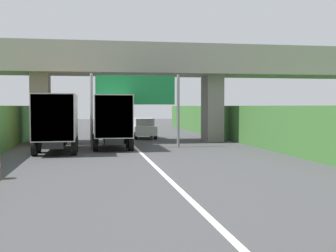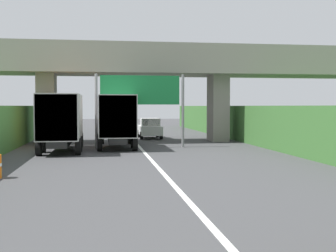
{
  "view_description": "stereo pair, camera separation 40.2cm",
  "coord_description": "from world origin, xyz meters",
  "px_view_note": "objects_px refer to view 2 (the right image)",
  "views": [
    {
      "loc": [
        -2.83,
        4.98,
        2.75
      ],
      "look_at": [
        0.0,
        21.41,
        2.0
      ],
      "focal_mm": 47.36,
      "sensor_mm": 36.0,
      "label": 1
    },
    {
      "loc": [
        -2.43,
        4.92,
        2.75
      ],
      "look_at": [
        0.0,
        21.41,
        2.0
      ],
      "focal_mm": 47.36,
      "sensor_mm": 36.0,
      "label": 2
    }
  ],
  "objects_px": {
    "truck_orange": "(62,120)",
    "overhead_highway_sign": "(140,94)",
    "car_white": "(150,128)",
    "truck_black": "(116,118)"
  },
  "relations": [
    {
      "from": "truck_orange",
      "to": "car_white",
      "type": "distance_m",
      "value": 11.96
    },
    {
      "from": "overhead_highway_sign",
      "to": "truck_orange",
      "type": "height_order",
      "value": "overhead_highway_sign"
    },
    {
      "from": "truck_black",
      "to": "car_white",
      "type": "relative_size",
      "value": 1.78
    },
    {
      "from": "overhead_highway_sign",
      "to": "car_white",
      "type": "height_order",
      "value": "overhead_highway_sign"
    },
    {
      "from": "overhead_highway_sign",
      "to": "truck_black",
      "type": "xyz_separation_m",
      "value": [
        -1.55,
        0.42,
        -1.6
      ]
    },
    {
      "from": "overhead_highway_sign",
      "to": "truck_orange",
      "type": "distance_m",
      "value": 5.37
    },
    {
      "from": "truck_black",
      "to": "overhead_highway_sign",
      "type": "bearing_deg",
      "value": -14.99
    },
    {
      "from": "truck_orange",
      "to": "overhead_highway_sign",
      "type": "bearing_deg",
      "value": 17.43
    },
    {
      "from": "truck_orange",
      "to": "car_white",
      "type": "relative_size",
      "value": 1.78
    },
    {
      "from": "overhead_highway_sign",
      "to": "truck_black",
      "type": "height_order",
      "value": "overhead_highway_sign"
    }
  ]
}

